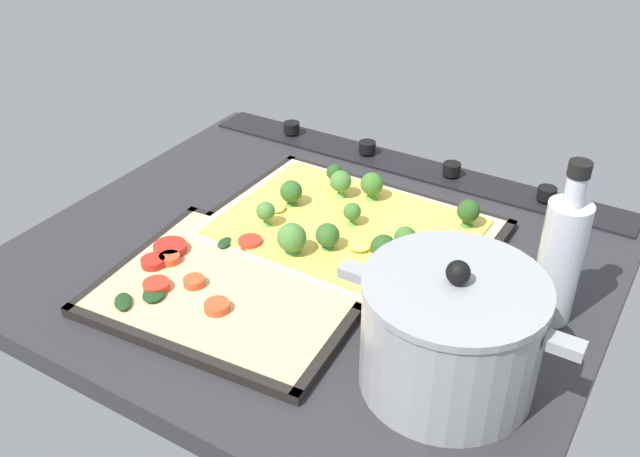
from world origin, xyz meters
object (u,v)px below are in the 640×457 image
(broccoli_pizza, at_px, (348,227))
(oil_bottle, at_px, (560,258))
(baking_tray_front, at_px, (347,235))
(veggie_pizza_back, at_px, (229,285))
(cooking_pot, at_px, (450,333))
(baking_tray_back, at_px, (235,291))

(broccoli_pizza, bearing_deg, oil_bottle, 175.42)
(baking_tray_front, height_order, veggie_pizza_back, veggie_pizza_back)
(broccoli_pizza, height_order, veggie_pizza_back, broccoli_pizza)
(broccoli_pizza, relative_size, veggie_pizza_back, 1.17)
(broccoli_pizza, height_order, oil_bottle, oil_bottle)
(cooking_pot, bearing_deg, broccoli_pizza, -40.02)
(baking_tray_front, bearing_deg, veggie_pizza_back, 70.48)
(broccoli_pizza, bearing_deg, cooking_pot, 139.98)
(baking_tray_front, height_order, broccoli_pizza, broccoli_pizza)
(baking_tray_back, height_order, veggie_pizza_back, veggie_pizza_back)
(baking_tray_back, distance_m, oil_bottle, 0.38)
(broccoli_pizza, distance_m, veggie_pizza_back, 0.19)
(baking_tray_front, height_order, cooking_pot, cooking_pot)
(baking_tray_back, xyz_separation_m, oil_bottle, (-0.34, -0.16, 0.08))
(baking_tray_back, bearing_deg, oil_bottle, -155.31)
(baking_tray_front, relative_size, broccoli_pizza, 1.07)
(cooking_pot, relative_size, oil_bottle, 1.25)
(oil_bottle, bearing_deg, baking_tray_front, -4.88)
(broccoli_pizza, bearing_deg, baking_tray_front, -53.83)
(broccoli_pizza, height_order, baking_tray_back, broccoli_pizza)
(baking_tray_front, distance_m, cooking_pot, 0.30)
(baking_tray_front, relative_size, baking_tray_back, 1.16)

